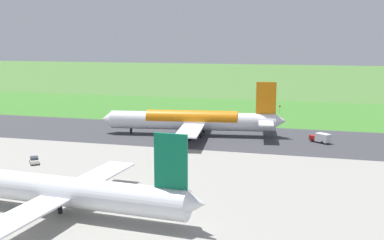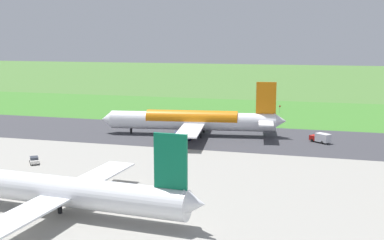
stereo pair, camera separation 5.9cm
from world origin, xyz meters
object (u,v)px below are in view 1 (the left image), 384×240
Objects in this scene: airliner_parked_mid at (61,190)px; service_car_followme at (34,160)px; no_stopping_sign at (280,109)px; service_truck_baggage at (321,138)px; traffic_cone_orange at (268,112)px; airliner_main at (193,121)px.

service_car_followme is at bearing -49.58° from airliner_parked_mid.
service_car_followme is 1.52× the size of no_stopping_sign.
service_truck_baggage is (-39.73, -65.92, -2.52)m from airliner_parked_mid.
no_stopping_sign is at bearing -72.87° from service_truck_baggage.
airliner_parked_mid is 16.99× the size of no_stopping_sign.
airliner_parked_mid is at bearing 58.92° from service_truck_baggage.
service_truck_baggage is 73.68m from service_car_followme.
no_stopping_sign is (-46.60, -89.93, 0.86)m from service_car_followme.
airliner_parked_mid is 89.58× the size of traffic_cone_orange.
airliner_main reaches higher than traffic_cone_orange.
airliner_main reaches higher than airliner_parked_mid.
airliner_main reaches higher than service_car_followme.
airliner_parked_mid is 118.70m from no_stopping_sign.
service_truck_baggage is at bearing -121.08° from airliner_parked_mid.
airliner_main is 18.65× the size of no_stopping_sign.
airliner_main is at bearing 67.46° from no_stopping_sign.
service_truck_baggage is 2.05× the size of no_stopping_sign.
service_car_followme is (62.09, 39.66, -0.56)m from service_truck_baggage.
airliner_main is at bearing -122.77° from service_car_followme.
traffic_cone_orange is at bearing -99.85° from airliner_parked_mid.
airliner_parked_mid is at bearing 80.15° from traffic_cone_orange.
service_truck_baggage is 1.35× the size of service_car_followme.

